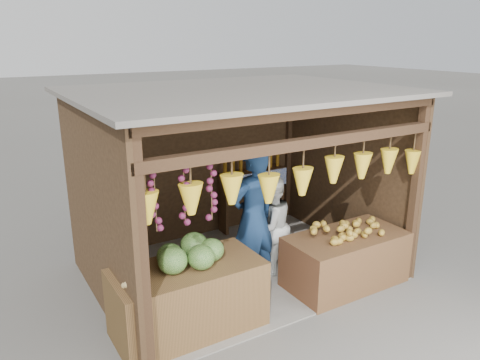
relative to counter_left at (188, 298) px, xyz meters
name	(u,v)px	position (x,y,z in m)	size (l,w,h in m)	color
ground	(239,270)	(1.26, 0.96, -0.41)	(80.00, 80.00, 0.00)	#514F49
stall_structure	(238,163)	(1.23, 0.91, 1.25)	(4.30, 3.30, 2.66)	slate
back_shelf	(252,181)	(2.31, 2.24, 0.46)	(1.25, 0.32, 1.32)	#382314
counter_left	(188,298)	(0.00, 0.00, 0.00)	(1.72, 0.85, 0.83)	#483218
counter_right	(345,260)	(2.32, -0.14, -0.05)	(1.67, 0.85, 0.73)	#4D2C19
stool	(120,295)	(-0.54, 0.95, -0.27)	(0.30, 0.30, 0.28)	black
man_standing	(253,218)	(1.23, 0.54, 0.57)	(0.72, 0.47, 1.96)	#142B4E
woman_standing	(271,226)	(1.62, 0.67, 0.32)	(0.71, 0.55, 1.46)	silver
vendor_seated	(115,245)	(-0.54, 0.95, 0.42)	(0.55, 0.36, 1.12)	brown
melon_pile	(186,253)	(0.00, 0.02, 0.57)	(1.00, 0.50, 0.32)	#144512
tanfruit_pile	(133,280)	(-0.66, -0.09, 0.48)	(0.34, 0.40, 0.13)	#9E9149
mango_pile	(351,226)	(2.40, -0.12, 0.43)	(1.40, 0.64, 0.22)	#B35317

